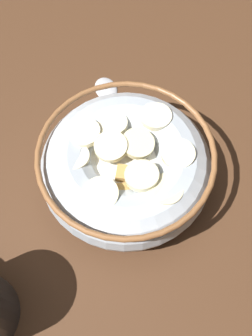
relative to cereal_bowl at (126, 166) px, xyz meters
The scene contains 3 objects.
ground_plane 4.52cm from the cereal_bowl, 130.02° to the left, with size 134.44×134.44×2.00cm, color #472B19.
cereal_bowl is the anchor object (origin of this frame).
spoon 11.52cm from the cereal_bowl, 34.80° to the right, with size 14.05×7.34×0.80cm.
Camera 1 is at (-13.78, 13.28, 39.90)cm, focal length 41.85 mm.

